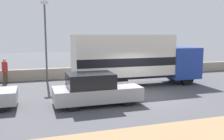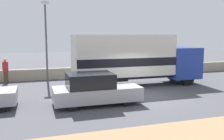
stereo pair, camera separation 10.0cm
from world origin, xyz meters
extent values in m
plane|color=#47474C|center=(0.00, 0.00, 0.00)|extent=(80.00, 80.00, 0.00)
cube|color=#A39984|center=(0.00, 7.36, 0.44)|extent=(60.00, 0.35, 0.89)
cylinder|color=#4C4C51|center=(-4.98, 6.58, 2.91)|extent=(0.14, 0.14, 5.81)
cube|color=beige|center=(-4.98, 6.58, 5.96)|extent=(0.56, 0.28, 0.20)
cube|color=navy|center=(4.46, 2.96, 1.54)|extent=(2.19, 2.44, 2.22)
cube|color=black|center=(5.53, 2.96, 1.99)|extent=(0.06, 2.07, 0.98)
cube|color=#2D2D33|center=(-0.07, 2.96, 0.70)|extent=(6.86, 1.27, 0.25)
cube|color=silver|center=(-0.07, 2.96, 2.20)|extent=(6.86, 2.30, 2.75)
cube|color=black|center=(-0.07, 2.96, 1.79)|extent=(6.82, 2.32, 0.55)
cylinder|color=black|center=(4.46, 3.94, 0.48)|extent=(0.96, 0.28, 0.96)
cylinder|color=black|center=(4.46, 1.98, 0.48)|extent=(0.96, 0.28, 0.96)
cylinder|color=black|center=(-1.95, 3.94, 0.48)|extent=(0.96, 0.28, 0.96)
cylinder|color=black|center=(-1.95, 1.98, 0.48)|extent=(0.96, 0.28, 0.96)
cylinder|color=black|center=(-0.58, 3.94, 0.48)|extent=(0.96, 0.28, 0.96)
cylinder|color=black|center=(-0.58, 1.98, 0.48)|extent=(0.96, 0.28, 0.96)
cube|color=#9E9EA3|center=(-2.90, -0.84, 0.57)|extent=(4.45, 1.89, 0.69)
cube|color=black|center=(-3.26, -0.84, 1.28)|extent=(2.32, 1.74, 0.73)
cylinder|color=black|center=(-1.52, -0.01, 0.29)|extent=(0.59, 0.20, 0.59)
cylinder|color=black|center=(-1.52, -1.67, 0.29)|extent=(0.59, 0.20, 0.59)
cylinder|color=black|center=(-4.28, -0.01, 0.29)|extent=(0.59, 0.20, 0.59)
cylinder|color=black|center=(-4.28, -1.67, 0.29)|extent=(0.59, 0.20, 0.59)
cylinder|color=black|center=(-7.55, 0.73, 0.35)|extent=(0.70, 0.20, 0.70)
cylinder|color=black|center=(-7.55, -0.88, 0.35)|extent=(0.70, 0.20, 0.70)
cylinder|color=#473828|center=(-7.97, 6.56, 0.44)|extent=(0.31, 0.31, 0.88)
cylinder|color=#B22626|center=(-7.97, 6.56, 1.25)|extent=(0.41, 0.41, 0.74)
sphere|color=tan|center=(-7.97, 6.56, 1.74)|extent=(0.24, 0.24, 0.24)
camera|label=1|loc=(-6.04, -13.06, 3.57)|focal=40.00mm
camera|label=2|loc=(-5.94, -13.09, 3.57)|focal=40.00mm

